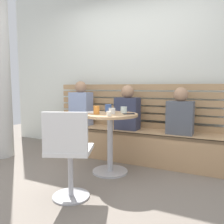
{
  "coord_description": "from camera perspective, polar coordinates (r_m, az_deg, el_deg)",
  "views": [
    {
      "loc": [
        1.28,
        -1.94,
        1.06
      ],
      "look_at": [
        0.02,
        0.66,
        0.75
      ],
      "focal_mm": 36.98,
      "sensor_mm": 36.0,
      "label": 1
    }
  ],
  "objects": [
    {
      "name": "cup_glass_short",
      "position": [
        2.89,
        2.93,
        0.55
      ],
      "size": [
        0.08,
        0.08,
        0.08
      ],
      "primitive_type": "cylinder",
      "color": "silver",
      "rests_on": "cafe_table"
    },
    {
      "name": "cafe_table",
      "position": [
        2.85,
        -0.49,
        -4.85
      ],
      "size": [
        0.68,
        0.68,
        0.74
      ],
      "color": "#ADADB2",
      "rests_on": "ground"
    },
    {
      "name": "cup_mug_blue",
      "position": [
        3.04,
        -0.93,
        0.99
      ],
      "size": [
        0.08,
        0.08,
        0.09
      ],
      "primitive_type": "cylinder",
      "color": "#3D5B9E",
      "rests_on": "cafe_table"
    },
    {
      "name": "cup_tumbler_orange",
      "position": [
        2.76,
        -3.85,
        0.48
      ],
      "size": [
        0.07,
        0.07,
        0.1
      ],
      "primitive_type": "cylinder",
      "color": "orange",
      "rests_on": "cafe_table"
    },
    {
      "name": "person_child_left",
      "position": [
        3.18,
        16.52,
        -0.4
      ],
      "size": [
        0.34,
        0.22,
        0.62
      ],
      "color": "#4C515B",
      "rests_on": "booth_bench"
    },
    {
      "name": "white_chair",
      "position": [
        2.2,
        -10.7,
        -9.72
      ],
      "size": [
        0.52,
        0.52,
        0.85
      ],
      "color": "#ADADB2",
      "rests_on": "ground"
    },
    {
      "name": "plate_small",
      "position": [
        2.92,
        -4.54,
        -0.08
      ],
      "size": [
        0.17,
        0.17,
        0.01
      ],
      "primitive_type": "cylinder",
      "color": "white",
      "rests_on": "cafe_table"
    },
    {
      "name": "ground",
      "position": [
        2.56,
        -7.27,
        -18.43
      ],
      "size": [
        8.0,
        8.0,
        0.0
      ],
      "primitive_type": "plane",
      "color": "#70665B"
    },
    {
      "name": "cup_ceramic_white",
      "position": [
        2.79,
        -0.01,
        0.25
      ],
      "size": [
        0.08,
        0.08,
        0.07
      ],
      "primitive_type": "cylinder",
      "color": "white",
      "rests_on": "cafe_table"
    },
    {
      "name": "person_adult",
      "position": [
        3.81,
        -7.69,
        1.57
      ],
      "size": [
        0.34,
        0.22,
        0.72
      ],
      "color": "#8C9EC6",
      "rests_on": "booth_bench"
    },
    {
      "name": "cup_espresso_small",
      "position": [
        2.57,
        -0.78,
        -0.42
      ],
      "size": [
        0.06,
        0.06,
        0.05
      ],
      "primitive_type": "cylinder",
      "color": "silver",
      "rests_on": "cafe_table"
    },
    {
      "name": "back_wall",
      "position": [
        3.82,
        6.29,
        11.96
      ],
      "size": [
        5.2,
        0.1,
        2.9
      ],
      "primitive_type": "cube",
      "color": "silver",
      "rests_on": "ground"
    },
    {
      "name": "phone_on_table",
      "position": [
        2.78,
        4.19,
        -0.43
      ],
      "size": [
        0.15,
        0.14,
        0.01
      ],
      "primitive_type": "cube",
      "rotation": [
        0.0,
        0.0,
        2.19
      ],
      "color": "black",
      "rests_on": "cafe_table"
    },
    {
      "name": "person_child_middle",
      "position": [
        3.4,
        3.82,
        0.48
      ],
      "size": [
        0.34,
        0.22,
        0.65
      ],
      "color": "#333851",
      "rests_on": "booth_bench"
    },
    {
      "name": "booth_bench",
      "position": [
        3.49,
        3.59,
        -7.77
      ],
      "size": [
        2.7,
        0.52,
        0.44
      ],
      "color": "tan",
      "rests_on": "ground"
    },
    {
      "name": "booth_backrest",
      "position": [
        3.63,
        5.1,
        1.65
      ],
      "size": [
        2.65,
        0.04,
        0.67
      ],
      "color": "#A68157",
      "rests_on": "booth_bench"
    }
  ]
}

